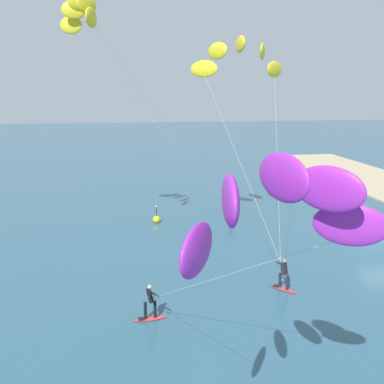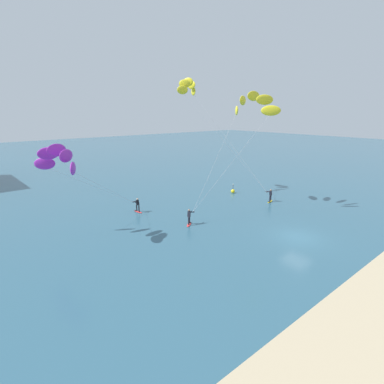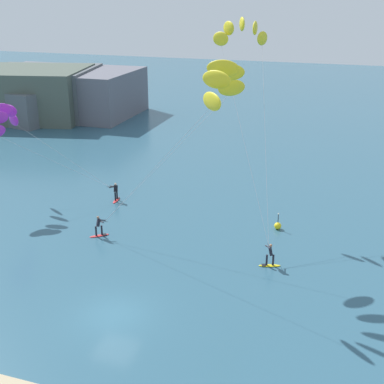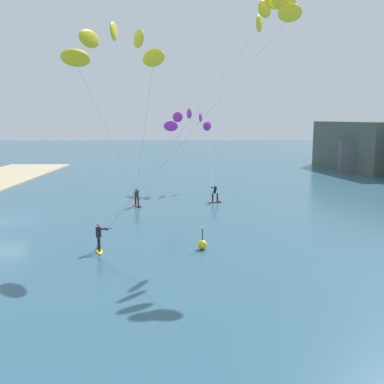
% 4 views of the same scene
% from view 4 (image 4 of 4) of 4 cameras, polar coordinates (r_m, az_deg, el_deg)
% --- Properties ---
extents(ground_plane, '(240.00, 240.00, 0.00)m').
position_cam_4_polar(ground_plane, '(36.38, -22.65, -3.51)').
color(ground_plane, '#2D566B').
extents(kitesurfer_nearshore, '(8.02, 12.57, 15.73)m').
position_cam_4_polar(kitesurfer_nearshore, '(30.70, 9.53, 21.03)').
color(kitesurfer_nearshore, yellow).
rests_on(kitesurfer_nearshore, ground).
extents(kitesurfer_mid_water, '(11.31, 6.62, 13.62)m').
position_cam_4_polar(kitesurfer_mid_water, '(29.81, -9.88, 17.33)').
color(kitesurfer_mid_water, red).
rests_on(kitesurfer_mid_water, ground).
extents(kitesurfer_far_out, '(10.69, 6.14, 8.75)m').
position_cam_4_polar(kitesurfer_far_out, '(48.93, -0.25, 8.95)').
color(kitesurfer_far_out, red).
rests_on(kitesurfer_far_out, ground).
extents(marker_buoy, '(0.56, 0.56, 1.38)m').
position_cam_4_polar(marker_buoy, '(26.55, 1.34, -6.77)').
color(marker_buoy, yellow).
rests_on(marker_buoy, ground).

